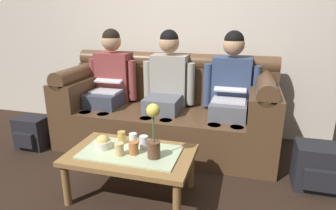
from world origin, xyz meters
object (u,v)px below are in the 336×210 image
cup_far_left (122,137)px  backpack_right (317,167)px  person_right (230,90)px  backpack_left (32,133)px  coffee_table (131,158)px  snack_bowl (103,143)px  couch (167,111)px  cup_near_left (133,139)px  cup_near_right (144,142)px  cup_far_center (119,149)px  person_left (110,82)px  cup_far_right (134,148)px  person_middle (167,85)px  flower_vase (154,132)px

cup_far_left → backpack_right: cup_far_left is taller
person_right → cup_far_left: person_right is taller
cup_far_left → backpack_left: size_ratio=0.29×
coffee_table → snack_bowl: 0.25m
person_right → backpack_left: 2.12m
snack_bowl → couch: bearing=77.4°
cup_near_left → cup_near_right: (0.10, -0.04, 0.00)m
person_right → snack_bowl: (-0.88, -1.00, -0.24)m
person_right → cup_far_center: bearing=-123.2°
couch → cup_near_left: size_ratio=23.63×
couch → backpack_left: bearing=-160.0°
backpack_left → person_left: bearing=34.9°
snack_bowl → cup_far_right: size_ratio=1.40×
couch → person_middle: 0.29m
person_left → person_middle: (0.65, 0.00, 0.00)m
person_middle → flower_vase: size_ratio=3.01×
cup_near_left → backpack_right: bearing=15.2°
flower_vase → couch: bearing=100.8°
person_left → snack_bowl: size_ratio=9.35×
cup_near_left → backpack_right: 1.50m
person_middle → cup_far_left: person_middle is taller
person_left → cup_near_left: size_ratio=12.94×
couch → person_middle: bearing=-90.0°
flower_vase → backpack_right: 1.38m
person_left → cup_far_center: bearing=-61.0°
person_right → backpack_right: person_right is taller
flower_vase → cup_near_right: flower_vase is taller
person_left → flower_vase: person_left is taller
person_left → person_right: same height
coffee_table → backpack_left: bearing=159.1°
person_left → coffee_table: bearing=-56.9°
couch → cup_far_right: (0.04, -1.03, 0.06)m
snack_bowl → cup_near_left: (0.20, 0.12, 0.01)m
coffee_table → backpack_right: (1.40, 0.51, -0.14)m
cup_far_right → backpack_right: bearing=21.4°
couch → person_right: (0.65, -0.00, 0.29)m
cup_near_right → backpack_left: size_ratio=0.30×
backpack_left → backpack_right: size_ratio=0.90×
cup_far_center → backpack_right: size_ratio=0.26×
cup_far_right → cup_near_right: bearing=68.9°
person_middle → backpack_right: person_middle is taller
coffee_table → cup_near_left: cup_near_left is taller
coffee_table → cup_near_left: size_ratio=9.97×
person_middle → snack_bowl: person_middle is taller
coffee_table → backpack_right: coffee_table is taller
flower_vase → cup_far_left: 0.39m
cup_far_center → cup_far_right: cup_far_center is taller
cup_near_left → cup_far_right: size_ratio=1.01×
cup_far_center → cup_far_right: 0.10m
person_middle → flower_vase: bearing=-79.1°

